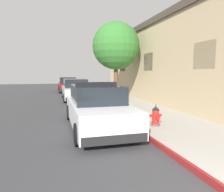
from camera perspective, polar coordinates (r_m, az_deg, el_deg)
ground_plane at (r=11.85m, az=-23.66°, el=-4.53°), size 33.91×60.00×0.20m
sidewalk_pavement at (r=12.43m, az=4.83°, el=-2.72°), size 3.08×60.00×0.15m
curb_painted_edge at (r=11.99m, az=-2.28°, el=-3.04°), size 0.08×60.00×0.15m
storefront_building at (r=15.79m, az=22.92°, el=8.10°), size 8.12×18.76×5.30m
police_cruiser at (r=7.66m, az=-4.17°, el=-3.25°), size 1.94×4.84×1.68m
parked_car_silver_ahead at (r=16.27m, az=-9.89°, el=1.67°), size 1.94×4.84×1.56m
parked_car_dark_far at (r=23.37m, az=-11.93°, el=2.99°), size 1.94×4.84×1.56m
fire_hydrant at (r=7.59m, az=11.75°, el=-5.33°), size 0.44×0.40×0.76m
street_tree at (r=14.22m, az=1.09°, el=13.38°), size 3.11×3.11×5.19m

